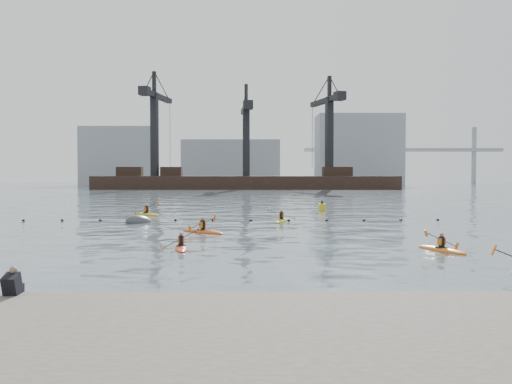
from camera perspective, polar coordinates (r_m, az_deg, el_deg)
ground at (r=20.74m, az=-3.24°, el=-8.53°), size 400.00×400.00×0.00m
quay at (r=12.03m, az=-5.30°, el=-16.37°), size 18.00×7.12×1.77m
float_line at (r=43.09m, az=-2.54°, el=-3.01°), size 33.24×0.73×0.24m
barge_pier at (r=130.39m, az=-1.14°, el=1.17°), size 72.00×19.30×29.50m
skyline at (r=170.74m, az=-0.19°, el=3.83°), size 141.00×28.00×22.00m
kayaker_0 at (r=27.46m, az=-7.89°, el=-5.76°), size 2.07×3.02×1.21m
kayaker_2 at (r=34.72m, az=-5.65°, el=-4.10°), size 3.17×2.79×1.18m
kayaker_3 at (r=42.52m, az=2.71°, el=-2.98°), size 2.21×3.34×1.18m
kayaker_4 at (r=28.01m, az=18.95°, el=-5.68°), size 2.04×3.13×1.20m
kayaker_5 at (r=50.01m, az=-11.47°, el=-2.26°), size 3.10×3.01×1.38m
mooring_buoy at (r=42.40m, az=-12.19°, el=-3.17°), size 2.78×2.74×1.63m
nav_buoy at (r=54.35m, az=6.97°, el=-1.61°), size 0.69×0.69×1.26m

